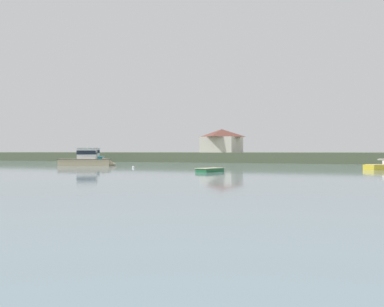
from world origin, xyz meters
name	(u,v)px	position (x,y,z in m)	size (l,w,h in m)	color
far_shore_bank	(342,157)	(0.00, 98.56, 0.92)	(204.13, 45.90, 1.85)	#4C563D
cruiser_teal	(92,159)	(-42.36, 69.31, 0.60)	(8.30, 7.34, 4.51)	#196B70
dinghy_green	(210,170)	(-5.91, 39.27, 0.14)	(2.03, 3.66, 0.55)	#236B3D
cruiser_sand	(90,161)	(-29.39, 51.16, 0.61)	(8.36, 5.87, 4.94)	tan
mooring_buoy_white	(133,167)	(-18.85, 45.79, 0.06)	(0.35, 0.35, 0.41)	white
cottage_eastern	(222,140)	(-26.30, 96.53, 4.60)	(8.23, 8.85, 5.33)	silver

